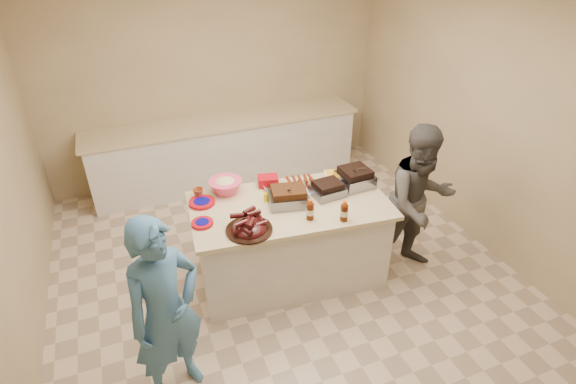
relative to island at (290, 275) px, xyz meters
name	(u,v)px	position (x,y,z in m)	size (l,w,h in m)	color
room	(287,279)	(-0.05, -0.05, 0.00)	(4.50, 5.00, 2.70)	tan
back_counter	(227,151)	(-0.05, 2.15, 0.45)	(3.60, 0.64, 0.90)	silver
island	(290,275)	(0.00, 0.00, 0.00)	(1.84, 0.97, 0.87)	silver
rib_platter	(249,231)	(-0.48, -0.26, 0.87)	(0.40, 0.40, 0.16)	#420C0D
pulled_pork_tray	(288,204)	(-0.02, 0.00, 0.87)	(0.36, 0.27, 0.11)	#47230F
brisket_tray	(327,195)	(0.39, 0.01, 0.87)	(0.29, 0.24, 0.09)	black
roasting_pan	(354,185)	(0.72, 0.08, 0.87)	(0.31, 0.31, 0.13)	gray
coleslaw_bowl	(226,192)	(-0.50, 0.42, 0.87)	(0.32, 0.32, 0.22)	#E9416A
sausage_plate	(301,188)	(0.21, 0.22, 0.87)	(0.33, 0.33, 0.06)	silver
mac_cheese_dish	(340,180)	(0.63, 0.22, 0.87)	(0.30, 0.22, 0.08)	yellow
bbq_bottle_a	(310,219)	(0.07, -0.29, 0.87)	(0.07, 0.07, 0.20)	#401503
bbq_bottle_b	(343,220)	(0.34, -0.42, 0.87)	(0.07, 0.07, 0.20)	#401503
mustard_bottle	(266,201)	(-0.19, 0.13, 0.87)	(0.04, 0.04, 0.11)	#DBC104
sauce_bowl	(271,190)	(-0.08, 0.31, 0.87)	(0.14, 0.05, 0.14)	silver
plate_stack_large	(202,204)	(-0.76, 0.31, 0.87)	(0.24, 0.24, 0.03)	#A70712
plate_stack_small	(202,224)	(-0.83, -0.02, 0.87)	(0.19, 0.19, 0.03)	#A70712
plastic_cup	(199,197)	(-0.76, 0.43, 0.87)	(0.10, 0.09, 0.10)	#99481F
basket_stack	(268,185)	(-0.07, 0.40, 0.87)	(0.19, 0.15, 0.10)	#A70712
guest_blue	(180,383)	(-1.28, -0.85, 0.00)	(0.57, 1.56, 0.37)	teal
guest_gray	(408,264)	(1.22, -0.32, 0.00)	(0.77, 1.58, 0.60)	#4D4A45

